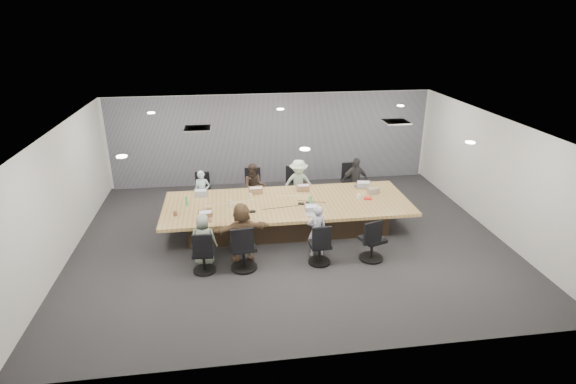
{
  "coord_description": "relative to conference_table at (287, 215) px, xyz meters",
  "views": [
    {
      "loc": [
        -1.39,
        -9.51,
        5.09
      ],
      "look_at": [
        0.0,
        0.4,
        1.05
      ],
      "focal_mm": 28.0,
      "sensor_mm": 36.0,
      "label": 1
    }
  ],
  "objects": [
    {
      "name": "chair_7",
      "position": [
        1.63,
        -1.7,
        0.01
      ],
      "size": [
        0.7,
        0.7,
        0.82
      ],
      "primitive_type": null,
      "rotation": [
        0.0,
        0.0,
        0.34
      ],
      "color": "black",
      "rests_on": "ground"
    },
    {
      "name": "cup_white_far",
      "position": [
        -0.87,
        0.47,
        0.38
      ],
      "size": [
        0.09,
        0.09,
        0.09
      ],
      "primitive_type": "cylinder",
      "rotation": [
        0.0,
        0.0,
        -0.31
      ],
      "color": "white",
      "rests_on": "conference_table"
    },
    {
      "name": "chair_4",
      "position": [
        -2.0,
        -1.7,
        -0.03
      ],
      "size": [
        0.54,
        0.54,
        0.75
      ],
      "primitive_type": null,
      "rotation": [
        0.0,
        0.0,
        -0.06
      ],
      "color": "black",
      "rests_on": "ground"
    },
    {
      "name": "chair_1",
      "position": [
        -0.72,
        1.7,
        0.01
      ],
      "size": [
        0.57,
        0.57,
        0.82
      ],
      "primitive_type": null,
      "rotation": [
        0.0,
        0.0,
        3.11
      ],
      "color": "black",
      "rests_on": "ground"
    },
    {
      "name": "laptop_2",
      "position": [
        0.5,
        0.8,
        0.35
      ],
      "size": [
        0.34,
        0.24,
        0.02
      ],
      "primitive_type": "cube",
      "rotation": [
        0.0,
        0.0,
        3.1
      ],
      "color": "#8C6647",
      "rests_on": "conference_table"
    },
    {
      "name": "wall_right",
      "position": [
        5.0,
        -0.5,
        1.0
      ],
      "size": [
        0.0,
        8.0,
        2.8
      ],
      "primitive_type": "cube",
      "rotation": [
        1.57,
        0.0,
        -1.57
      ],
      "color": "silver",
      "rests_on": "ground"
    },
    {
      "name": "wall_back",
      "position": [
        0.0,
        3.5,
        1.0
      ],
      "size": [
        10.0,
        0.0,
        2.8
      ],
      "primitive_type": "cube",
      "rotation": [
        1.57,
        0.0,
        0.0
      ],
      "color": "silver",
      "rests_on": "ground"
    },
    {
      "name": "ceiling",
      "position": [
        0.0,
        -0.5,
        2.4
      ],
      "size": [
        10.0,
        8.0,
        0.0
      ],
      "primitive_type": "cube",
      "color": "white",
      "rests_on": "wall_back"
    },
    {
      "name": "mic_left",
      "position": [
        -0.89,
        -0.46,
        0.35
      ],
      "size": [
        0.15,
        0.1,
        0.03
      ],
      "primitive_type": "cube",
      "rotation": [
        0.0,
        0.0,
        0.02
      ],
      "color": "black",
      "rests_on": "conference_table"
    },
    {
      "name": "bottle_green_left",
      "position": [
        -2.43,
        0.14,
        0.45
      ],
      "size": [
        0.07,
        0.07,
        0.23
      ],
      "primitive_type": "cylinder",
      "rotation": [
        0.0,
        0.0,
        0.09
      ],
      "color": "#37A563",
      "rests_on": "conference_table"
    },
    {
      "name": "canvas_bag",
      "position": [
        2.26,
        0.26,
        0.41
      ],
      "size": [
        0.32,
        0.25,
        0.15
      ],
      "primitive_type": "cube",
      "rotation": [
        0.0,
        0.0,
        0.31
      ],
      "color": "gray",
      "rests_on": "conference_table"
    },
    {
      "name": "laptop_3",
      "position": [
        2.09,
        0.8,
        0.35
      ],
      "size": [
        0.38,
        0.28,
        0.02
      ],
      "primitive_type": "cube",
      "rotation": [
        0.0,
        0.0,
        3.0
      ],
      "color": "#B2B2B7",
      "rests_on": "conference_table"
    },
    {
      "name": "laptop_1",
      "position": [
        -0.72,
        0.8,
        0.35
      ],
      "size": [
        0.37,
        0.26,
        0.02
      ],
      "primitive_type": "cube",
      "rotation": [
        0.0,
        0.0,
        3.19
      ],
      "color": "#8C6647",
      "rests_on": "conference_table"
    },
    {
      "name": "chair_3",
      "position": [
        2.09,
        1.7,
        0.03
      ],
      "size": [
        0.59,
        0.59,
        0.87
      ],
      "primitive_type": null,
      "rotation": [
        0.0,
        0.0,
        3.14
      ],
      "color": "black",
      "rests_on": "ground"
    },
    {
      "name": "stapler",
      "position": [
        0.5,
        -0.24,
        0.37
      ],
      "size": [
        0.18,
        0.1,
        0.07
      ],
      "primitive_type": "cube",
      "rotation": [
        0.0,
        0.0,
        -0.32
      ],
      "color": "black",
      "rests_on": "conference_table"
    },
    {
      "name": "chair_5",
      "position": [
        -1.17,
        -1.7,
        0.04
      ],
      "size": [
        0.65,
        0.65,
        0.88
      ],
      "primitive_type": null,
      "rotation": [
        0.0,
        0.0,
        0.11
      ],
      "color": "black",
      "rests_on": "ground"
    },
    {
      "name": "person_1",
      "position": [
        -0.72,
        1.35,
        0.25
      ],
      "size": [
        0.66,
        0.53,
        1.31
      ],
      "primitive_type": "imported",
      "rotation": [
        0.0,
        0.0,
        6.23
      ],
      "color": "#332822",
      "rests_on": "ground"
    },
    {
      "name": "person_3",
      "position": [
        2.09,
        1.35,
        0.28
      ],
      "size": [
        0.82,
        0.4,
        1.35
      ],
      "primitive_type": "imported",
      "rotation": [
        0.0,
        0.0,
        6.37
      ],
      "color": "#2C2D2F",
      "rests_on": "ground"
    },
    {
      "name": "mug_brown",
      "position": [
        -2.65,
        -0.41,
        0.39
      ],
      "size": [
        0.09,
        0.09,
        0.11
      ],
      "primitive_type": "cylinder",
      "rotation": [
        0.0,
        0.0,
        -0.05
      ],
      "color": "brown",
      "rests_on": "conference_table"
    },
    {
      "name": "snack_packet",
      "position": [
        2.01,
        -0.08,
        0.36
      ],
      "size": [
        0.22,
        0.18,
        0.04
      ],
      "primitive_type": "cube",
      "rotation": [
        0.0,
        0.0,
        -0.3
      ],
      "color": "red",
      "rests_on": "conference_table"
    },
    {
      "name": "bottle_green_right",
      "position": [
        0.51,
        -0.34,
        0.48
      ],
      "size": [
        0.09,
        0.09,
        0.27
      ],
      "primitive_type": "cylinder",
      "rotation": [
        0.0,
        0.0,
        0.16
      ],
      "color": "#37A563",
      "rests_on": "conference_table"
    },
    {
      "name": "chair_6",
      "position": [
        0.46,
        -1.7,
        -0.03
      ],
      "size": [
        0.54,
        0.54,
        0.75
      ],
      "primitive_type": null,
      "rotation": [
        0.0,
        0.0,
        0.07
      ],
      "color": "black",
      "rests_on": "ground"
    },
    {
      "name": "laptop_0",
      "position": [
        -2.11,
        0.8,
        0.35
      ],
      "size": [
        0.31,
        0.22,
        0.02
      ],
      "primitive_type": "cube",
      "rotation": [
        0.0,
        0.0,
        3.12
      ],
      "color": "#B2B2B7",
      "rests_on": "conference_table"
    },
    {
      "name": "laptop_6",
      "position": [
        0.46,
        -0.8,
        0.35
      ],
      "size": [
        0.3,
        0.21,
        0.02
      ],
      "primitive_type": "cube",
      "rotation": [
        0.0,
        0.0,
        0.02
      ],
      "color": "#B2B2B7",
      "rests_on": "conference_table"
    },
    {
      "name": "person_4",
      "position": [
        -2.0,
        -1.35,
        0.17
      ],
      "size": [
        0.61,
        0.44,
        1.15
      ],
      "primitive_type": "imported",
      "rotation": [
        0.0,
        0.0,
        2.99
      ],
      "color": "gray",
      "rests_on": "ground"
    },
    {
      "name": "wall_front",
      "position": [
        0.0,
        -4.5,
        1.0
      ],
      "size": [
        10.0,
        0.0,
        2.8
      ],
      "primitive_type": "cube",
      "rotation": [
        -1.57,
        0.0,
        0.0
      ],
      "color": "silver",
      "rests_on": "ground"
    },
    {
      "name": "bottle_clear",
      "position": [
        -1.4,
        -0.14,
        0.44
      ],
      "size": [
        0.08,
        0.08,
        0.2
      ],
      "primitive_type": "cylinder",
      "rotation": [
        0.0,
        0.0,
        -0.39
      ],
      "color": "silver",
      "rests_on": "conference_table"
    },
    {
      "name": "conference_table",
      "position": [
        0.0,
        0.0,
        0.0
      ],
      "size": [
        6.0,
        2.2,
        0.74
      ],
      "color": "#37291B",
      "rests_on": "ground"
    },
    {
      "name": "curtain",
      "position": [
        0.0,
        3.42,
        1.0
      ],
      "size": [
        9.8,
        0.04,
        2.8
      ],
      "primitive_type": "cube",
      "color": "slate",
      "rests_on": "ground"
    },
    {
      "name": "chair_2",
      "position": [
        0.5,
        1.7,
        0.0
      ],
      "size": [
        0.67,
        0.67,
        0.81
      ],
      "primitive_type": null,
      "rotation": [
        0.0,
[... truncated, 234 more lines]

